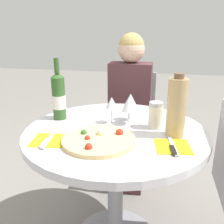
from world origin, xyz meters
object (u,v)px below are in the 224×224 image
dining_table (116,155)px  tall_carafe (177,108)px  seated_diner (129,116)px  pizza_large (99,140)px  chair_behind_diner (130,125)px  wine_bottle (59,96)px

dining_table → tall_carafe: 0.41m
seated_diner → tall_carafe: bearing=114.4°
dining_table → pizza_large: size_ratio=2.78×
dining_table → pizza_large: pizza_large is taller
chair_behind_diner → wine_bottle: bearing=66.8°
seated_diner → dining_table: bearing=92.6°
dining_table → chair_behind_diner: chair_behind_diner is taller
wine_bottle → tall_carafe: bearing=-10.3°
pizza_large → wine_bottle: bearing=139.2°
seated_diner → wine_bottle: size_ratio=3.45×
seated_diner → chair_behind_diner: bearing=-90.0°
pizza_large → tall_carafe: tall_carafe is taller
dining_table → wine_bottle: bearing=164.5°
dining_table → tall_carafe: tall_carafe is taller
pizza_large → wine_bottle: wine_bottle is taller
dining_table → seated_diner: size_ratio=0.79×
chair_behind_diner → tall_carafe: size_ratio=2.85×
dining_table → pizza_large: (-0.05, -0.16, 0.16)m
chair_behind_diner → wine_bottle: wine_bottle is taller
dining_table → pizza_large: bearing=-106.0°
dining_table → seated_diner: 0.70m
tall_carafe → dining_table: bearing=176.2°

